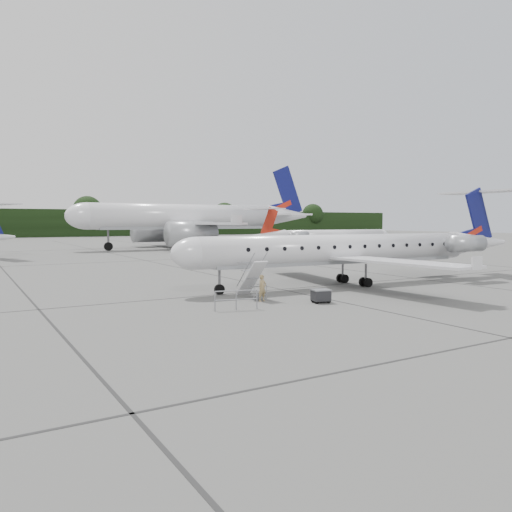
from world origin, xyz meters
TOP-DOWN VIEW (x-y plane):
  - ground at (0.00, 0.00)m, footprint 320.00×320.00m
  - treeline at (0.00, 130.00)m, footprint 260.00×4.00m
  - main_regional_jet at (1.34, 2.87)m, footprint 29.08×21.70m
  - airstair at (-7.09, 1.11)m, footprint 0.98×2.40m
  - passenger at (-7.16, -0.21)m, footprint 0.62×0.48m
  - safety_railing at (-9.76, -1.92)m, footprint 2.15×0.62m
  - baggage_cart at (-4.62, -2.28)m, footprint 1.09×0.96m
  - bg_narrowbody at (10.63, 53.44)m, footprint 41.10×29.82m
  - bg_regional_right at (28.04, 35.77)m, footprint 24.65×17.90m

SIDE VIEW (x-z plane):
  - ground at x=0.00m, z-range 0.00..0.00m
  - baggage_cart at x=-4.62m, z-range 0.00..0.81m
  - safety_railing at x=-9.76m, z-range 0.00..1.00m
  - passenger at x=-7.16m, z-range 0.00..1.51m
  - airstair at x=-7.09m, z-range 0.00..2.25m
  - bg_regional_right at x=28.04m, z-range 0.00..6.41m
  - main_regional_jet at x=1.34m, z-range 0.00..7.18m
  - treeline at x=0.00m, z-range 0.00..8.00m
  - bg_narrowbody at x=10.63m, z-range 0.00..14.63m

